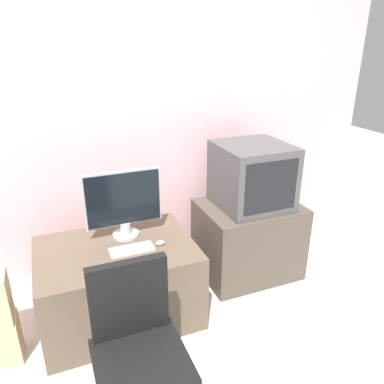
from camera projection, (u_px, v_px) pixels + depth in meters
The scene contains 9 objects.
ground_plane at pixel (190, 383), 2.14m from camera, with size 12.00×12.00×0.00m, color beige.
wall_back at pixel (124, 115), 2.78m from camera, with size 4.40×0.05×2.60m.
desk at pixel (119, 282), 2.57m from camera, with size 1.03×0.74×0.55m.
side_stand at pixel (248, 239), 3.07m from camera, with size 0.77×0.60×0.61m.
main_monitor at pixel (124, 203), 2.52m from camera, with size 0.53×0.18×0.48m.
keyboard at pixel (132, 249), 2.43m from camera, with size 0.29×0.12×0.01m.
mouse at pixel (160, 243), 2.49m from camera, with size 0.06×0.03×0.03m.
crt_tv at pixel (252, 176), 2.86m from camera, with size 0.52×0.53×0.49m.
office_chair at pixel (140, 367), 1.83m from camera, with size 0.58×0.58×0.85m.
Camera 1 is at (-0.58, -1.45, 1.82)m, focal length 35.00 mm.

